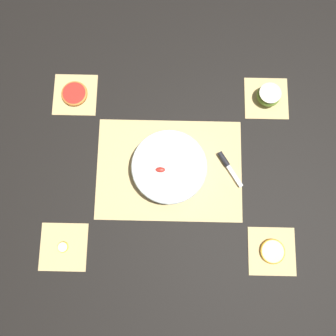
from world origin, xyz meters
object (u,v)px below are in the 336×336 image
fruit_salad_bowl (168,167)px  orange_slice_whole (271,251)px  paring_knife (224,161)px  banana_coin_single (62,247)px  apple_half (267,95)px  grapefruit_slice (73,94)px

fruit_salad_bowl → orange_slice_whole: bearing=142.2°
paring_knife → orange_slice_whole: size_ratio=1.53×
fruit_salad_bowl → banana_coin_single: size_ratio=6.90×
fruit_salad_bowl → orange_slice_whole: 0.44m
fruit_salad_bowl → paring_knife: bearing=-170.6°
orange_slice_whole → apple_half: bearing=-90.0°
apple_half → banana_coin_single: 0.88m
apple_half → grapefruit_slice: 0.70m
grapefruit_slice → apple_half: bearing=180.0°
paring_knife → grapefruit_slice: bearing=-23.8°
fruit_salad_bowl → banana_coin_single: 0.44m
orange_slice_whole → fruit_salad_bowl: bearing=-37.8°
fruit_salad_bowl → paring_knife: (-0.19, -0.03, -0.03)m
fruit_salad_bowl → banana_coin_single: (0.35, 0.27, -0.03)m
apple_half → orange_slice_whole: (0.00, 0.54, -0.02)m
grapefruit_slice → fruit_salad_bowl: bearing=142.1°
orange_slice_whole → grapefruit_slice: size_ratio=0.87×
paring_knife → apple_half: bearing=-123.2°
orange_slice_whole → banana_coin_single: size_ratio=2.26×
paring_knife → grapefruit_slice: size_ratio=1.34×
paring_knife → banana_coin_single: (0.54, 0.30, -0.00)m
orange_slice_whole → grapefruit_slice: (0.70, -0.54, 0.00)m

